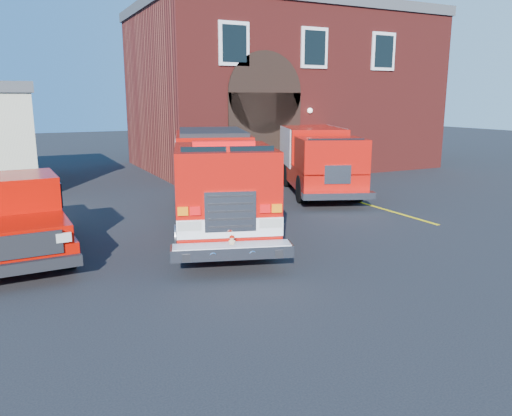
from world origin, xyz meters
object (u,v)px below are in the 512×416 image
pickup_truck (14,215)px  fire_engine (217,178)px  fire_station (280,89)px  secondary_truck (316,157)px

pickup_truck → fire_engine: bearing=3.0°
pickup_truck → fire_station: bearing=40.1°
pickup_truck → secondary_truck: 12.12m
pickup_truck → secondary_truck: size_ratio=0.74×
fire_engine → pickup_truck: size_ratio=1.52×
fire_station → secondary_truck: size_ratio=1.86×
fire_engine → fire_station: bearing=53.6°
pickup_truck → secondary_truck: bearing=19.5°
fire_engine → pickup_truck: bearing=-177.0°
fire_station → fire_engine: (-8.45, -11.46, -2.83)m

